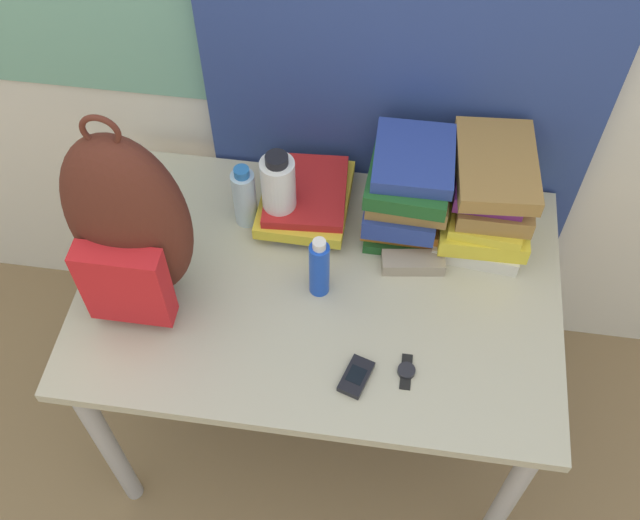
# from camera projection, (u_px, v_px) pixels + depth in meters

# --- Properties ---
(curtain_blue) EXTENTS (0.97, 0.04, 2.50)m
(curtain_blue) POSITION_uv_depth(u_px,v_px,m) (413.00, 4.00, 1.59)
(curtain_blue) COLOR navy
(curtain_blue) RESTS_ON ground_plane
(desk) EXTENTS (1.14, 0.75, 0.74)m
(desk) POSITION_uv_depth(u_px,v_px,m) (320.00, 307.00, 1.86)
(desk) COLOR #B7B299
(desk) RESTS_ON ground_plane
(backpack) EXTENTS (0.27, 0.21, 0.54)m
(backpack) POSITION_uv_depth(u_px,v_px,m) (129.00, 227.00, 1.58)
(backpack) COLOR #512319
(backpack) RESTS_ON desk
(book_stack_left) EXTENTS (0.22, 0.27, 0.08)m
(book_stack_left) POSITION_uv_depth(u_px,v_px,m) (307.00, 199.00, 1.88)
(book_stack_left) COLOR navy
(book_stack_left) RESTS_ON desk
(book_stack_center) EXTENTS (0.20, 0.28, 0.25)m
(book_stack_center) POSITION_uv_depth(u_px,v_px,m) (408.00, 187.00, 1.79)
(book_stack_center) COLOR #1E5623
(book_stack_center) RESTS_ON desk
(book_stack_right) EXTENTS (0.23, 0.28, 0.25)m
(book_stack_right) POSITION_uv_depth(u_px,v_px,m) (488.00, 198.00, 1.78)
(book_stack_right) COLOR silver
(book_stack_right) RESTS_ON desk
(water_bottle) EXTENTS (0.06, 0.06, 0.19)m
(water_bottle) POSITION_uv_depth(u_px,v_px,m) (245.00, 197.00, 1.83)
(water_bottle) COLOR silver
(water_bottle) RESTS_ON desk
(sports_bottle) EXTENTS (0.08, 0.08, 0.25)m
(sports_bottle) POSITION_uv_depth(u_px,v_px,m) (279.00, 194.00, 1.79)
(sports_bottle) COLOR white
(sports_bottle) RESTS_ON desk
(sunscreen_bottle) EXTENTS (0.05, 0.05, 0.18)m
(sunscreen_bottle) POSITION_uv_depth(u_px,v_px,m) (318.00, 268.00, 1.70)
(sunscreen_bottle) COLOR blue
(sunscreen_bottle) RESTS_ON desk
(cell_phone) EXTENTS (0.08, 0.10, 0.02)m
(cell_phone) POSITION_uv_depth(u_px,v_px,m) (356.00, 377.00, 1.63)
(cell_phone) COLOR black
(cell_phone) RESTS_ON desk
(sunglasses_case) EXTENTS (0.16, 0.08, 0.04)m
(sunglasses_case) POSITION_uv_depth(u_px,v_px,m) (413.00, 263.00, 1.80)
(sunglasses_case) COLOR gray
(sunglasses_case) RESTS_ON desk
(wristwatch) EXTENTS (0.04, 0.09, 0.01)m
(wristwatch) POSITION_uv_depth(u_px,v_px,m) (406.00, 371.00, 1.64)
(wristwatch) COLOR black
(wristwatch) RESTS_ON desk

